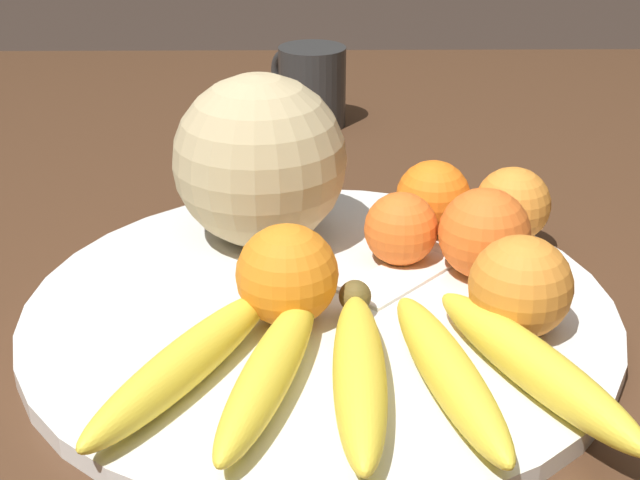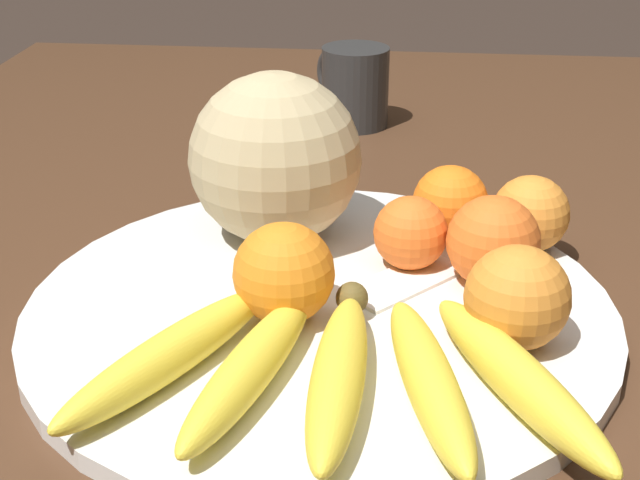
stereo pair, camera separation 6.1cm
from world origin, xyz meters
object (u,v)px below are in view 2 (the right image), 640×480
orange_mid_center (493,242)px  orange_back_left (411,233)px  ceramic_mug (353,86)px  orange_front_left (517,298)px  orange_back_right (530,214)px  melon (275,159)px  banana_bunch (342,370)px  orange_front_right (284,273)px  fruit_bowl (320,311)px  produce_tag (405,281)px  kitchen_table (377,465)px  orange_top_small (450,203)px

orange_mid_center → orange_back_left: (-0.02, -0.06, -0.01)m
orange_mid_center → ceramic_mug: (-0.40, -0.13, -0.00)m
orange_front_left → orange_back_right: bearing=170.2°
melon → banana_bunch: melon is taller
orange_back_left → orange_front_right: bearing=-44.9°
fruit_bowl → produce_tag: bearing=121.6°
orange_front_left → orange_front_right: 0.15m
banana_bunch → orange_back_left: size_ratio=5.73×
orange_front_right → kitchen_table: bearing=63.7°
fruit_bowl → melon: (-0.10, -0.05, 0.07)m
orange_front_left → orange_mid_center: 0.08m
melon → orange_back_right: 0.20m
fruit_bowl → ceramic_mug: ceramic_mug is taller
melon → produce_tag: 0.14m
orange_front_right → produce_tag: size_ratio=0.71×
orange_front_left → orange_back_left: bearing=-146.2°
kitchen_table → orange_back_right: (-0.16, 0.11, 0.13)m
orange_mid_center → produce_tag: (0.01, -0.06, -0.03)m
melon → orange_back_left: (0.04, 0.11, -0.04)m
orange_top_small → ceramic_mug: ceramic_mug is taller
ceramic_mug → kitchen_table: bearing=5.9°
melon → ceramic_mug: size_ratio=1.39×
orange_back_left → orange_front_left: bearing=33.8°
banana_bunch → orange_front_left: bearing=122.7°
orange_front_left → kitchen_table: bearing=-79.4°
orange_front_right → orange_top_small: size_ratio=1.14×
fruit_bowl → orange_back_left: orange_back_left is taller
fruit_bowl → orange_mid_center: (-0.04, 0.12, 0.04)m
melon → orange_top_small: (-0.01, 0.14, -0.04)m
melon → orange_back_right: size_ratio=2.24×
fruit_bowl → banana_bunch: bearing=12.8°
orange_front_right → orange_top_small: (-0.14, 0.12, -0.00)m
orange_front_left → orange_back_right: 0.14m
orange_mid_center → orange_top_small: size_ratio=1.12×
produce_tag → orange_top_small: bearing=-159.3°
orange_front_left → orange_back_left: orange_front_left is taller
melon → kitchen_table: bearing=29.7°
melon → orange_back_right: bearing=89.5°
banana_bunch → orange_front_right: (-0.08, -0.05, 0.02)m
orange_front_left → banana_bunch: bearing=-58.5°
banana_bunch → produce_tag: size_ratio=3.29×
orange_mid_center → orange_back_right: orange_mid_center is taller
orange_mid_center → orange_top_small: (-0.08, -0.03, -0.00)m
orange_front_left → produce_tag: 0.11m
fruit_bowl → orange_front_left: size_ratio=6.09×
orange_back_right → orange_top_small: size_ratio=1.00×
orange_mid_center → produce_tag: bearing=-85.0°
fruit_bowl → kitchen_table: bearing=39.4°
banana_bunch → orange_front_left: 0.13m
ceramic_mug → orange_back_left: bearing=10.3°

